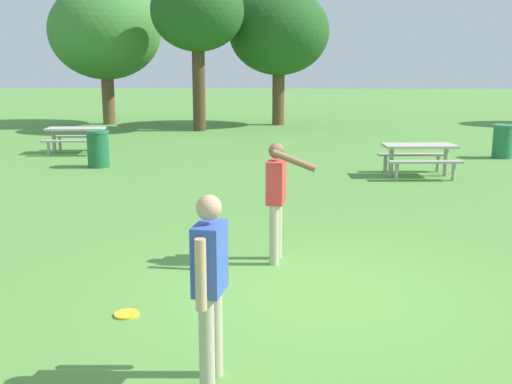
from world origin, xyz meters
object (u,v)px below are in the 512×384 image
Objects in this scene: trash_can_further_along at (503,141)px; tree_tall_left at (105,32)px; person_catcher at (210,278)px; tree_far_right at (279,32)px; person_thrower at (277,193)px; picnic_table_far at (76,135)px; picnic_table_near at (419,153)px; frisbee at (127,314)px; tree_broad_center at (197,13)px; trash_can_beside_table at (98,149)px.

trash_can_further_along is 0.16× the size of tree_tall_left.
tree_far_right is at bearing 88.55° from person_catcher.
person_thrower is 0.92× the size of picnic_table_far.
picnic_table_near is 4.28m from trash_can_further_along.
person_thrower reaches higher than picnic_table_far.
tree_far_right reaches higher than picnic_table_far.
person_catcher is 14.43m from picnic_table_far.
tree_far_right is (0.56, 22.23, 3.03)m from person_catcher.
person_catcher reaches higher than picnic_table_far.
frisbee is at bearing -74.11° from tree_tall_left.
frisbee is (-1.07, 1.37, -0.93)m from person_catcher.
person_catcher is at bearing -72.50° from tree_tall_left.
person_thrower is at bearing 80.50° from person_catcher.
person_catcher is 22.44m from tree_far_right.
picnic_table_far is at bearing 121.25° from person_thrower.
tree_tall_left is 7.58m from tree_far_right.
picnic_table_near is at bearing -48.63° from tree_tall_left.
tree_broad_center is at bearing 123.62° from picnic_table_near.
picnic_table_far is at bearing -114.81° from tree_broad_center.
tree_tall_left reaches higher than picnic_table_far.
person_catcher is at bearing -51.91° from frisbee.
picnic_table_far is 1.86× the size of trash_can_beside_table.
person_thrower is 0.93× the size of picnic_table_near.
frisbee is at bearing -125.24° from trash_can_further_along.
picnic_table_near is 1.85× the size of trash_can_beside_table.
tree_broad_center is (-3.16, 16.43, 3.64)m from person_thrower.
person_thrower is at bearing 49.43° from frisbee.
person_thrower is 0.26× the size of tree_broad_center.
frisbee is 0.05× the size of tree_far_right.
person_thrower is 6.06× the size of frisbee.
trash_can_beside_table is (-3.08, 9.48, 0.47)m from frisbee.
frisbee is 18.94m from tree_broad_center.
picnic_table_near is 1.85× the size of trash_can_further_along.
tree_broad_center is (4.40, -2.58, 0.60)m from tree_tall_left.
trash_can_beside_table is at bearing -112.48° from tree_far_right.
trash_can_beside_table is at bearing -75.90° from tree_tall_left.
tree_broad_center is at bearing 65.19° from picnic_table_far.
tree_far_right is (7.58, -0.03, -0.03)m from tree_tall_left.
tree_far_right is (-6.45, 9.43, 3.49)m from trash_can_further_along.
trash_can_beside_table is 9.87m from tree_broad_center.
person_thrower is 1.71× the size of trash_can_further_along.
tree_broad_center is at bearing 100.90° from person_thrower.
tree_far_right reaches higher than person_thrower.
picnic_table_near and picnic_table_far have the same top height.
picnic_table_far is 0.30× the size of tree_far_right.
person_thrower is 1.71× the size of trash_can_beside_table.
person_catcher is 23.54m from tree_tall_left.
trash_can_further_along is (8.08, 11.44, 0.47)m from frisbee.
trash_can_beside_table and trash_can_further_along have the same top height.
person_catcher is at bearing -111.87° from picnic_table_near.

